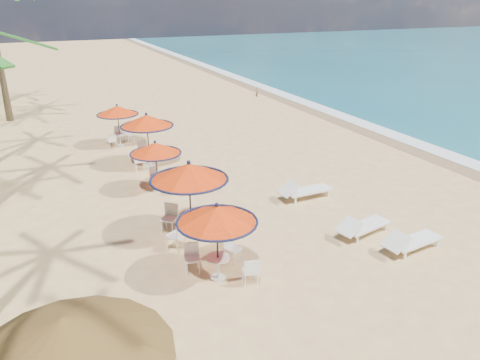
{
  "coord_description": "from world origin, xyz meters",
  "views": [
    {
      "loc": [
        -9.21,
        -10.05,
        7.41
      ],
      "look_at": [
        -2.77,
        4.27,
        1.2
      ],
      "focal_mm": 35.0,
      "sensor_mm": 36.0,
      "label": 1
    }
  ],
  "objects_px": {
    "station_0": "(218,223)",
    "lounger_mid": "(362,226)",
    "station_2": "(157,153)",
    "palapa": "(66,340)",
    "lounger_far": "(304,190)",
    "station_3": "(146,126)",
    "station_4": "(118,115)",
    "station_1": "(189,182)",
    "lounger_near": "(411,241)"
  },
  "relations": [
    {
      "from": "station_2",
      "to": "lounger_mid",
      "type": "bearing_deg",
      "value": -51.73
    },
    {
      "from": "lounger_mid",
      "to": "palapa",
      "type": "relative_size",
      "value": 0.62
    },
    {
      "from": "station_1",
      "to": "lounger_far",
      "type": "relative_size",
      "value": 1.19
    },
    {
      "from": "station_0",
      "to": "lounger_far",
      "type": "height_order",
      "value": "station_0"
    },
    {
      "from": "station_2",
      "to": "station_3",
      "type": "relative_size",
      "value": 0.85
    },
    {
      "from": "station_0",
      "to": "lounger_mid",
      "type": "bearing_deg",
      "value": 3.94
    },
    {
      "from": "lounger_near",
      "to": "station_2",
      "type": "bearing_deg",
      "value": 119.59
    },
    {
      "from": "lounger_far",
      "to": "station_2",
      "type": "bearing_deg",
      "value": 146.15
    },
    {
      "from": "station_0",
      "to": "station_3",
      "type": "distance_m",
      "value": 10.04
    },
    {
      "from": "station_3",
      "to": "lounger_near",
      "type": "distance_m",
      "value": 12.48
    },
    {
      "from": "lounger_near",
      "to": "palapa",
      "type": "relative_size",
      "value": 0.62
    },
    {
      "from": "station_1",
      "to": "lounger_near",
      "type": "height_order",
      "value": "station_1"
    },
    {
      "from": "station_1",
      "to": "lounger_near",
      "type": "xyz_separation_m",
      "value": [
        5.88,
        -3.73,
        -1.57
      ]
    },
    {
      "from": "lounger_near",
      "to": "station_1",
      "type": "bearing_deg",
      "value": 140.84
    },
    {
      "from": "station_2",
      "to": "station_4",
      "type": "xyz_separation_m",
      "value": [
        -0.24,
        6.91,
        0.0
      ]
    },
    {
      "from": "station_3",
      "to": "palapa",
      "type": "height_order",
      "value": "palapa"
    },
    {
      "from": "palapa",
      "to": "station_1",
      "type": "bearing_deg",
      "value": 56.94
    },
    {
      "from": "station_2",
      "to": "lounger_near",
      "type": "height_order",
      "value": "station_2"
    },
    {
      "from": "lounger_mid",
      "to": "palapa",
      "type": "bearing_deg",
      "value": -168.33
    },
    {
      "from": "station_1",
      "to": "station_4",
      "type": "distance_m",
      "value": 11.11
    },
    {
      "from": "station_3",
      "to": "lounger_far",
      "type": "bearing_deg",
      "value": -53.95
    },
    {
      "from": "station_2",
      "to": "lounger_near",
      "type": "xyz_separation_m",
      "value": [
        5.84,
        -7.93,
        -1.27
      ]
    },
    {
      "from": "station_0",
      "to": "palapa",
      "type": "xyz_separation_m",
      "value": [
        -4.17,
        -3.85,
        0.55
      ]
    },
    {
      "from": "lounger_near",
      "to": "lounger_mid",
      "type": "distance_m",
      "value": 1.62
    },
    {
      "from": "station_3",
      "to": "station_4",
      "type": "height_order",
      "value": "station_3"
    },
    {
      "from": "lounger_far",
      "to": "palapa",
      "type": "bearing_deg",
      "value": -142.29
    },
    {
      "from": "station_4",
      "to": "station_1",
      "type": "bearing_deg",
      "value": -89.01
    },
    {
      "from": "station_3",
      "to": "lounger_far",
      "type": "height_order",
      "value": "station_3"
    },
    {
      "from": "station_0",
      "to": "lounger_mid",
      "type": "xyz_separation_m",
      "value": [
        5.22,
        0.36,
        -1.35
      ]
    },
    {
      "from": "station_1",
      "to": "station_4",
      "type": "relative_size",
      "value": 1.18
    },
    {
      "from": "station_0",
      "to": "station_1",
      "type": "bearing_deg",
      "value": 88.75
    },
    {
      "from": "station_0",
      "to": "station_1",
      "type": "relative_size",
      "value": 0.88
    },
    {
      "from": "lounger_near",
      "to": "lounger_far",
      "type": "height_order",
      "value": "lounger_far"
    },
    {
      "from": "station_4",
      "to": "lounger_mid",
      "type": "relative_size",
      "value": 1.02
    },
    {
      "from": "station_2",
      "to": "palapa",
      "type": "height_order",
      "value": "palapa"
    },
    {
      "from": "station_3",
      "to": "lounger_near",
      "type": "xyz_separation_m",
      "value": [
        5.46,
        -11.11,
        -1.56
      ]
    },
    {
      "from": "station_4",
      "to": "lounger_far",
      "type": "relative_size",
      "value": 1.01
    },
    {
      "from": "station_2",
      "to": "lounger_mid",
      "type": "height_order",
      "value": "station_2"
    },
    {
      "from": "station_0",
      "to": "station_4",
      "type": "relative_size",
      "value": 1.04
    },
    {
      "from": "lounger_mid",
      "to": "lounger_far",
      "type": "height_order",
      "value": "lounger_far"
    },
    {
      "from": "station_0",
      "to": "station_3",
      "type": "xyz_separation_m",
      "value": [
        0.48,
        10.02,
        0.22
      ]
    },
    {
      "from": "station_2",
      "to": "station_4",
      "type": "distance_m",
      "value": 6.92
    },
    {
      "from": "palapa",
      "to": "station_0",
      "type": "bearing_deg",
      "value": 42.72
    },
    {
      "from": "station_0",
      "to": "station_3",
      "type": "relative_size",
      "value": 0.92
    },
    {
      "from": "station_1",
      "to": "lounger_near",
      "type": "distance_m",
      "value": 7.14
    },
    {
      "from": "station_2",
      "to": "lounger_near",
      "type": "bearing_deg",
      "value": -53.62
    },
    {
      "from": "station_3",
      "to": "palapa",
      "type": "xyz_separation_m",
      "value": [
        -4.65,
        -13.87,
        0.33
      ]
    },
    {
      "from": "station_2",
      "to": "palapa",
      "type": "relative_size",
      "value": 0.61
    },
    {
      "from": "station_2",
      "to": "palapa",
      "type": "distance_m",
      "value": 11.53
    },
    {
      "from": "station_0",
      "to": "lounger_far",
      "type": "distance_m",
      "value": 6.42
    }
  ]
}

